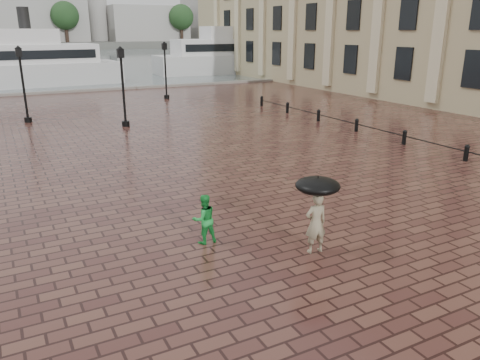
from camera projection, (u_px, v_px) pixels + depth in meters
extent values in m
plane|color=#3D1F1B|center=(146.00, 213.00, 14.42)|extent=(300.00, 300.00, 0.00)
plane|color=#4E5C5F|center=(9.00, 59.00, 92.02)|extent=(240.00, 240.00, 0.00)
cube|color=slate|center=(40.00, 94.00, 41.41)|extent=(80.00, 0.60, 0.30)
cube|color=#9E9B96|center=(32.00, 18.00, 142.61)|extent=(30.00, 22.00, 14.00)
cube|color=#9E9B96|center=(144.00, 24.00, 158.53)|extent=(25.00, 22.00, 11.00)
cube|color=#9E9B96|center=(236.00, 17.00, 173.24)|extent=(35.00, 22.00, 16.00)
cylinder|color=#9E9B96|center=(98.00, 9.00, 150.53)|extent=(6.00, 6.00, 20.00)
cylinder|color=#2D2119|center=(67.00, 35.00, 137.55)|extent=(1.00, 1.00, 8.00)
sphere|color=#193317|center=(65.00, 15.00, 135.87)|extent=(8.00, 8.00, 8.00)
cylinder|color=#2D2119|center=(182.00, 35.00, 153.46)|extent=(1.00, 1.00, 8.00)
sphere|color=#193317|center=(181.00, 17.00, 151.78)|extent=(8.00, 8.00, 8.00)
cylinder|color=#2D2119|center=(275.00, 34.00, 169.37)|extent=(1.00, 1.00, 8.00)
sphere|color=#193317|center=(276.00, 18.00, 167.69)|extent=(8.00, 8.00, 8.00)
cylinder|color=black|center=(466.00, 154.00, 20.10)|extent=(0.20, 0.20, 0.60)
sphere|color=black|center=(467.00, 147.00, 20.00)|extent=(0.22, 0.22, 0.22)
cylinder|color=black|center=(404.00, 138.00, 23.05)|extent=(0.20, 0.20, 0.60)
sphere|color=black|center=(405.00, 132.00, 22.95)|extent=(0.22, 0.22, 0.22)
cylinder|color=black|center=(356.00, 126.00, 26.00)|extent=(0.20, 0.20, 0.60)
sphere|color=black|center=(357.00, 120.00, 25.91)|extent=(0.22, 0.22, 0.22)
cylinder|color=black|center=(318.00, 116.00, 28.95)|extent=(0.20, 0.20, 0.60)
sphere|color=black|center=(319.00, 111.00, 28.86)|extent=(0.22, 0.22, 0.22)
cylinder|color=black|center=(287.00, 108.00, 31.91)|extent=(0.20, 0.20, 0.60)
sphere|color=black|center=(288.00, 104.00, 31.81)|extent=(0.22, 0.22, 0.22)
cylinder|color=black|center=(262.00, 102.00, 34.86)|extent=(0.20, 0.20, 0.60)
sphere|color=black|center=(262.00, 97.00, 34.76)|extent=(0.22, 0.22, 0.22)
cylinder|color=black|center=(126.00, 124.00, 27.51)|extent=(0.44, 0.44, 0.30)
cylinder|color=black|center=(123.00, 92.00, 26.95)|extent=(0.14, 0.14, 4.00)
cube|color=black|center=(120.00, 53.00, 26.29)|extent=(0.35, 0.35, 0.50)
sphere|color=beige|center=(120.00, 53.00, 26.29)|extent=(0.28, 0.28, 0.28)
cylinder|color=black|center=(167.00, 97.00, 38.60)|extent=(0.44, 0.44, 0.30)
cylinder|color=black|center=(166.00, 74.00, 38.03)|extent=(0.14, 0.14, 4.00)
cube|color=black|center=(164.00, 46.00, 37.38)|extent=(0.35, 0.35, 0.50)
sphere|color=beige|center=(164.00, 46.00, 37.38)|extent=(0.28, 0.28, 0.28)
cylinder|color=black|center=(28.00, 120.00, 28.68)|extent=(0.44, 0.44, 0.30)
cylinder|color=black|center=(24.00, 89.00, 28.11)|extent=(0.14, 0.14, 4.00)
cube|color=black|center=(19.00, 52.00, 27.45)|extent=(0.35, 0.35, 0.50)
sphere|color=beige|center=(19.00, 52.00, 27.45)|extent=(0.28, 0.28, 0.28)
imported|color=gray|center=(316.00, 223.00, 11.68)|extent=(0.62, 0.45, 1.57)
imported|color=green|center=(204.00, 219.00, 12.24)|extent=(0.65, 0.51, 1.34)
cube|color=silver|center=(1.00, 76.00, 45.85)|extent=(23.44, 7.53, 2.21)
cylinder|color=black|center=(24.00, 19.00, 45.64)|extent=(1.11, 1.11, 2.21)
cube|color=black|center=(1.00, 56.00, 43.27)|extent=(17.46, 1.63, 0.83)
cube|color=silver|center=(247.00, 63.00, 62.60)|extent=(24.81, 7.56, 2.35)
cube|color=silver|center=(247.00, 47.00, 61.94)|extent=(19.88, 6.44, 1.96)
cube|color=silver|center=(247.00, 33.00, 61.40)|extent=(12.03, 5.31, 1.57)
cylinder|color=black|center=(267.00, 19.00, 61.98)|extent=(1.17, 1.17, 2.35)
cube|color=black|center=(255.00, 47.00, 59.68)|extent=(18.55, 1.40, 0.88)
cube|color=black|center=(239.00, 46.00, 64.20)|extent=(18.55, 1.40, 0.88)
cylinder|color=black|center=(317.00, 203.00, 11.51)|extent=(0.02, 0.02, 0.95)
ellipsoid|color=black|center=(318.00, 186.00, 11.37)|extent=(1.10, 1.10, 0.39)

